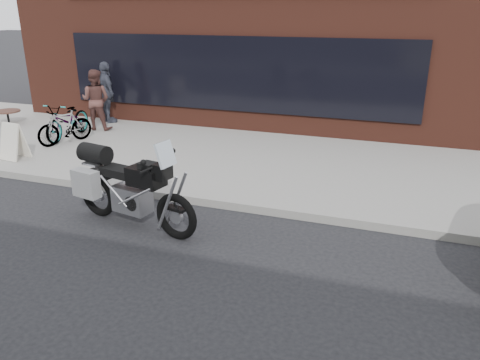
{
  "coord_description": "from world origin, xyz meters",
  "views": [
    {
      "loc": [
        2.53,
        -3.14,
        3.39
      ],
      "look_at": [
        0.24,
        3.36,
        0.85
      ],
      "focal_mm": 35.0,
      "sensor_mm": 36.0,
      "label": 1
    }
  ],
  "objects": [
    {
      "name": "bicycle_rear",
      "position": [
        -5.46,
        6.25,
        0.6
      ],
      "size": [
        0.92,
        1.54,
        0.9
      ],
      "primitive_type": "imported",
      "rotation": [
        0.0,
        0.0,
        -0.36
      ],
      "color": "gray",
      "rests_on": "near_sidewalk"
    },
    {
      "name": "cafe_patron_left",
      "position": [
        -5.57,
        7.76,
        0.99
      ],
      "size": [
        0.91,
        0.76,
        1.67
      ],
      "primitive_type": "imported",
      "rotation": [
        0.0,
        0.0,
        3.31
      ],
      "color": "brown",
      "rests_on": "near_sidewalk"
    },
    {
      "name": "cafe_patron_right",
      "position": [
        -5.79,
        8.6,
        1.04
      ],
      "size": [
        1.1,
        0.99,
        1.79
      ],
      "primitive_type": "imported",
      "rotation": [
        0.0,
        0.0,
        2.48
      ],
      "color": "#3B3E4C",
      "rests_on": "near_sidewalk"
    },
    {
      "name": "bicycle_front",
      "position": [
        -5.72,
        6.7,
        0.63
      ],
      "size": [
        0.78,
        1.87,
        0.96
      ],
      "primitive_type": "imported",
      "rotation": [
        0.0,
        0.0,
        0.08
      ],
      "color": "gray",
      "rests_on": "near_sidewalk"
    },
    {
      "name": "storefront",
      "position": [
        -2.0,
        13.98,
        2.25
      ],
      "size": [
        14.0,
        10.07,
        4.5
      ],
      "color": "#56271B",
      "rests_on": "ground"
    },
    {
      "name": "cafe_table",
      "position": [
        -8.42,
        7.37,
        0.53
      ],
      "size": [
        0.73,
        0.73,
        0.42
      ],
      "color": "black",
      "rests_on": "near_sidewalk"
    },
    {
      "name": "near_sidewalk",
      "position": [
        0.0,
        7.0,
        0.07
      ],
      "size": [
        44.0,
        6.0,
        0.15
      ],
      "primitive_type": "cube",
      "color": "gray",
      "rests_on": "ground"
    },
    {
      "name": "sandwich_sign",
      "position": [
        -5.71,
        4.8,
        0.56
      ],
      "size": [
        0.57,
        0.53,
        0.83
      ],
      "rotation": [
        0.0,
        0.0,
        -0.11
      ],
      "color": "silver",
      "rests_on": "near_sidewalk"
    },
    {
      "name": "motorcycle",
      "position": [
        -1.57,
        2.89,
        0.67
      ],
      "size": [
        2.42,
        0.88,
        1.55
      ],
      "rotation": [
        0.0,
        0.0,
        -0.2
      ],
      "color": "black",
      "rests_on": "ground"
    }
  ]
}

